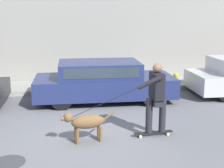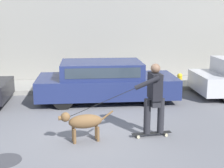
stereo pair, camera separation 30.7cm
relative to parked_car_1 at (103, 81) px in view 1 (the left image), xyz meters
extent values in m
plane|color=slate|center=(-0.66, -2.83, -0.63)|extent=(36.00, 36.00, 0.00)
cube|color=gray|center=(-0.66, 2.98, 1.55)|extent=(32.00, 0.30, 4.36)
cube|color=gray|center=(-0.66, 1.89, -0.55)|extent=(30.00, 1.83, 0.16)
cylinder|color=black|center=(1.41, 0.74, -0.31)|extent=(0.65, 0.22, 0.64)
cylinder|color=black|center=(1.37, -0.82, -0.31)|extent=(0.65, 0.22, 0.64)
cylinder|color=black|center=(-1.27, 0.82, -0.31)|extent=(0.65, 0.22, 0.64)
cylinder|color=black|center=(-1.31, -0.74, -0.31)|extent=(0.65, 0.22, 0.64)
cube|color=navy|center=(0.05, 0.00, -0.14)|extent=(4.37, 1.92, 0.60)
cube|color=navy|center=(-0.12, 0.00, 0.39)|extent=(2.53, 1.69, 0.47)
cube|color=#28333D|center=(-0.15, -0.81, 0.42)|extent=(2.19, 0.07, 0.30)
cylinder|color=black|center=(3.87, 0.85, -0.33)|extent=(0.62, 0.22, 0.61)
cylinder|color=brown|center=(-1.00, -3.28, -0.47)|extent=(0.07, 0.07, 0.32)
cylinder|color=brown|center=(-1.02, -3.11, -0.47)|extent=(0.07, 0.07, 0.32)
cylinder|color=brown|center=(-0.49, -3.20, -0.47)|extent=(0.07, 0.07, 0.32)
cylinder|color=brown|center=(-0.52, -3.04, -0.47)|extent=(0.07, 0.07, 0.32)
ellipsoid|color=brown|center=(-0.76, -3.16, -0.18)|extent=(0.76, 0.40, 0.30)
sphere|color=brown|center=(-1.18, -3.22, -0.04)|extent=(0.20, 0.20, 0.20)
cylinder|color=brown|center=(-1.27, -3.23, -0.06)|extent=(0.12, 0.11, 0.09)
cylinder|color=brown|center=(-0.28, -3.09, -0.09)|extent=(0.30, 0.08, 0.22)
cylinder|color=beige|center=(0.41, -3.17, -0.60)|extent=(0.07, 0.03, 0.07)
cylinder|color=beige|center=(0.40, -3.02, -0.60)|extent=(0.07, 0.03, 0.07)
cylinder|color=beige|center=(1.07, -3.13, -0.60)|extent=(0.07, 0.03, 0.07)
cylinder|color=beige|center=(1.06, -2.98, -0.60)|extent=(0.07, 0.03, 0.07)
cube|color=black|center=(0.74, -3.08, -0.55)|extent=(0.92, 0.17, 0.02)
cylinder|color=#232328|center=(0.62, -3.08, -0.15)|extent=(0.15, 0.15, 0.80)
cylinder|color=#232328|center=(0.94, -3.07, -0.15)|extent=(0.15, 0.15, 0.80)
cube|color=#232328|center=(0.78, -3.08, 0.17)|extent=(0.21, 0.35, 0.16)
cube|color=black|center=(0.78, -3.08, 0.54)|extent=(0.25, 0.45, 0.58)
sphere|color=brown|center=(0.78, -3.08, 0.93)|extent=(0.21, 0.21, 0.21)
cylinder|color=black|center=(0.77, -2.81, 0.51)|extent=(0.10, 0.10, 0.55)
cylinder|color=black|center=(0.54, -3.33, 0.67)|extent=(0.55, 0.13, 0.31)
cylinder|color=black|center=(-0.44, -3.26, 0.25)|extent=(1.48, 0.11, 0.65)
cylinder|color=#38383D|center=(-2.33, -3.92, -0.62)|extent=(0.64, 0.64, 0.01)
cylinder|color=gold|center=(2.68, 0.73, -0.35)|extent=(0.17, 0.17, 0.56)
sphere|color=gold|center=(2.68, 0.73, -0.03)|extent=(0.18, 0.18, 0.18)
camera|label=1|loc=(-1.27, -9.51, 2.10)|focal=50.00mm
camera|label=2|loc=(-0.97, -9.56, 2.10)|focal=50.00mm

